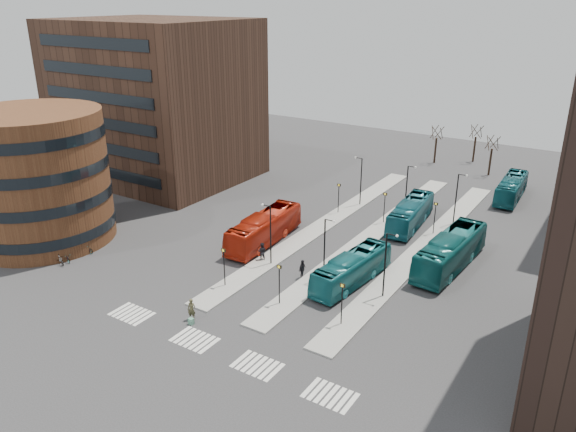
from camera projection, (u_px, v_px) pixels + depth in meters
The scene contains 23 objects.
ground at pixel (168, 371), 39.96m from camera, with size 160.00×160.00×0.00m, color #2E2E30.
island_left at pixel (325, 224), 65.39m from camera, with size 2.50×45.00×0.15m, color gray.
island_mid at pixel (372, 235), 62.37m from camera, with size 2.50×45.00×0.15m, color gray.
island_right at pixel (424, 247), 59.34m from camera, with size 2.50×45.00×0.15m, color gray.
suitcase at pixel (191, 321), 45.56m from camera, with size 0.42×0.34×0.53m, color #1C4D9B.
red_bus at pixel (264, 228), 60.05m from camera, with size 2.76×11.81×3.29m, color #B0210D.
teal_bus_a at pixel (352, 269), 51.60m from camera, with size 2.45×10.47×2.92m, color #16666E.
teal_bus_b at pixel (410, 213), 64.49m from camera, with size 2.58×11.03×3.07m, color #155E6D.
teal_bus_c at pixel (450, 251), 54.50m from camera, with size 2.92×12.49×3.48m, color #125A5B.
teal_bus_d at pixel (511, 188), 73.07m from camera, with size 2.49×10.66×2.97m, color #145B65.
traveller at pixel (192, 309), 45.97m from camera, with size 0.69×0.45×1.88m, color #4C482D.
commuter_a at pixel (262, 252), 56.30m from camera, with size 0.92×0.71×1.88m, color black.
commuter_b at pixel (302, 269), 52.74m from camera, with size 1.09×0.45×1.86m, color black.
commuter_c at pixel (317, 293), 48.80m from camera, with size 0.98×0.56×1.51m, color black.
bicycle_near at pixel (66, 258), 56.17m from camera, with size 0.55×1.59×0.84m, color gray.
bicycle_mid at pixel (60, 260), 55.58m from camera, with size 0.48×1.71×1.02m, color gray.
bicycle_far at pixel (87, 249), 58.08m from camera, with size 0.61×1.76×0.92m, color gray.
crosswalk_stripes at pixel (222, 351), 42.20m from camera, with size 22.35×2.40×0.01m.
round_building at pixel (36, 177), 59.31m from camera, with size 15.16×15.16×14.00m.
office_block at pixel (156, 100), 79.60m from camera, with size 25.00×20.12×22.00m.
sign_poles at pixel (340, 236), 56.24m from camera, with size 12.45×22.12×3.65m.
lamp_posts at pixel (371, 212), 59.19m from camera, with size 14.04×20.24×6.12m.
bare_trees at pixel (467, 149), 86.59m from camera, with size 10.97×8.14×5.90m.
Camera 1 is at (25.15, -23.15, 24.98)m, focal length 35.00 mm.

